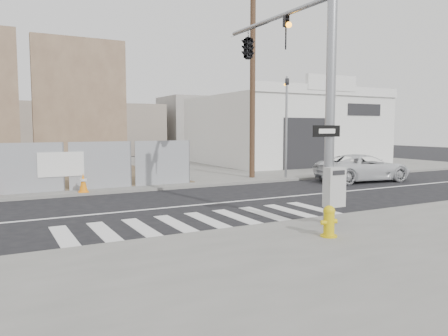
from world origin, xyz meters
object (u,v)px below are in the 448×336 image
signal_pole (272,62)px  auto_shop (284,130)px  suv (363,168)px  fire_hydrant (329,221)px  traffic_cone_d (83,183)px

signal_pole → auto_shop: size_ratio=0.58×
signal_pole → suv: (8.62, 4.31, -4.10)m
auto_shop → fire_hydrant: bearing=-123.4°
signal_pole → fire_hydrant: 5.89m
signal_pole → fire_hydrant: size_ratio=9.30×
auto_shop → fire_hydrant: (-12.50, -18.92, -2.04)m
signal_pole → traffic_cone_d: signal_pole is taller
suv → traffic_cone_d: (-13.40, 1.96, -0.19)m
auto_shop → suv: auto_shop is taller
fire_hydrant → traffic_cone_d: 10.86m
traffic_cone_d → signal_pole: bearing=-52.7°
suv → traffic_cone_d: size_ratio=6.35×
fire_hydrant → traffic_cone_d: size_ratio=0.97×
auto_shop → suv: 11.24m
fire_hydrant → traffic_cone_d: (-3.78, 10.18, 0.00)m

